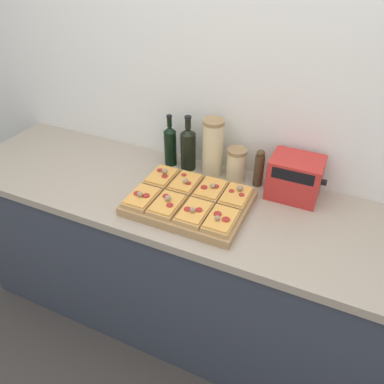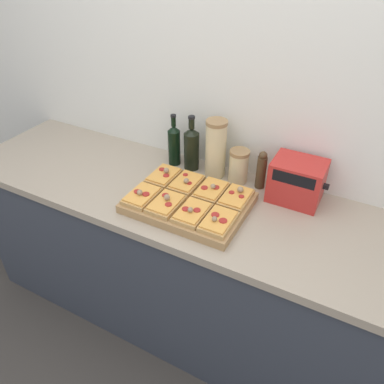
{
  "view_description": "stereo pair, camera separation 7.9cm",
  "coord_description": "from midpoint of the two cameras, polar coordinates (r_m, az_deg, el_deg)",
  "views": [
    {
      "loc": [
        0.5,
        -0.96,
        1.94
      ],
      "look_at": [
        -0.07,
        0.28,
        0.96
      ],
      "focal_mm": 35.0,
      "sensor_mm": 36.0,
      "label": 1
    },
    {
      "loc": [
        0.57,
        -0.92,
        1.94
      ],
      "look_at": [
        -0.07,
        0.28,
        0.96
      ],
      "focal_mm": 35.0,
      "sensor_mm": 36.0,
      "label": 2
    }
  ],
  "objects": [
    {
      "name": "ground_plane",
      "position": [
        2.22,
        -0.99,
        -25.28
      ],
      "size": [
        12.0,
        12.0,
        0.0
      ],
      "primitive_type": "plane",
      "color": "#3D3833"
    },
    {
      "name": "wall_back",
      "position": [
        1.84,
        9.07,
        13.09
      ],
      "size": [
        6.0,
        0.06,
        2.5
      ],
      "color": "silver",
      "rests_on": "ground_plane"
    },
    {
      "name": "kitchen_counter",
      "position": [
        2.02,
        3.35,
        -11.84
      ],
      "size": [
        2.63,
        0.67,
        0.9
      ],
      "color": "#333842",
      "rests_on": "ground_plane"
    },
    {
      "name": "cutting_board",
      "position": [
        1.68,
        0.86,
        -1.64
      ],
      "size": [
        0.52,
        0.39,
        0.04
      ],
      "primitive_type": "cube",
      "color": "#A37A4C",
      "rests_on": "kitchen_counter"
    },
    {
      "name": "pizza_slice_back_left",
      "position": [
        1.8,
        -3.09,
        2.49
      ],
      "size": [
        0.12,
        0.17,
        0.06
      ],
      "color": "tan",
      "rests_on": "cutting_board"
    },
    {
      "name": "pizza_slice_back_midleft",
      "position": [
        1.75,
        0.43,
        1.42
      ],
      "size": [
        0.12,
        0.17,
        0.05
      ],
      "color": "tan",
      "rests_on": "cutting_board"
    },
    {
      "name": "pizza_slice_back_midright",
      "position": [
        1.7,
        4.17,
        0.31
      ],
      "size": [
        0.12,
        0.17,
        0.05
      ],
      "color": "tan",
      "rests_on": "cutting_board"
    },
    {
      "name": "pizza_slice_back_right",
      "position": [
        1.67,
        8.1,
        -0.82
      ],
      "size": [
        0.12,
        0.17,
        0.06
      ],
      "color": "tan",
      "rests_on": "cutting_board"
    },
    {
      "name": "pizza_slice_front_left",
      "position": [
        1.67,
        -6.32,
        -0.58
      ],
      "size": [
        0.12,
        0.17,
        0.05
      ],
      "color": "tan",
      "rests_on": "cutting_board"
    },
    {
      "name": "pizza_slice_front_midleft",
      "position": [
        1.62,
        -2.6,
        -1.79
      ],
      "size": [
        0.12,
        0.17,
        0.05
      ],
      "color": "tan",
      "rests_on": "cutting_board"
    },
    {
      "name": "pizza_slice_front_midright",
      "position": [
        1.57,
        1.36,
        -3.12
      ],
      "size": [
        0.12,
        0.17,
        0.05
      ],
      "color": "tan",
      "rests_on": "cutting_board"
    },
    {
      "name": "pizza_slice_front_right",
      "position": [
        1.53,
        5.55,
        -4.47
      ],
      "size": [
        0.12,
        0.17,
        0.05
      ],
      "color": "tan",
      "rests_on": "cutting_board"
    },
    {
      "name": "olive_oil_bottle",
      "position": [
        1.94,
        -1.57,
        7.29
      ],
      "size": [
        0.06,
        0.06,
        0.28
      ],
      "color": "black",
      "rests_on": "kitchen_counter"
    },
    {
      "name": "wine_bottle",
      "position": [
        1.9,
        1.12,
        6.75
      ],
      "size": [
        0.08,
        0.08,
        0.29
      ],
      "color": "black",
      "rests_on": "kitchen_counter"
    },
    {
      "name": "grain_jar_tall",
      "position": [
        1.84,
        4.87,
        6.6
      ],
      "size": [
        0.1,
        0.1,
        0.3
      ],
      "color": "beige",
      "rests_on": "kitchen_counter"
    },
    {
      "name": "grain_jar_short",
      "position": [
        1.83,
        8.34,
        3.93
      ],
      "size": [
        0.1,
        0.1,
        0.17
      ],
      "color": "beige",
      "rests_on": "kitchen_counter"
    },
    {
      "name": "pepper_mill",
      "position": [
        1.8,
        11.75,
        3.28
      ],
      "size": [
        0.05,
        0.05,
        0.19
      ],
      "color": "#47331E",
      "rests_on": "kitchen_counter"
    },
    {
      "name": "toaster_oven",
      "position": [
        1.75,
        16.92,
        1.62
      ],
      "size": [
        0.25,
        0.18,
        0.2
      ],
      "color": "red",
      "rests_on": "kitchen_counter"
    }
  ]
}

